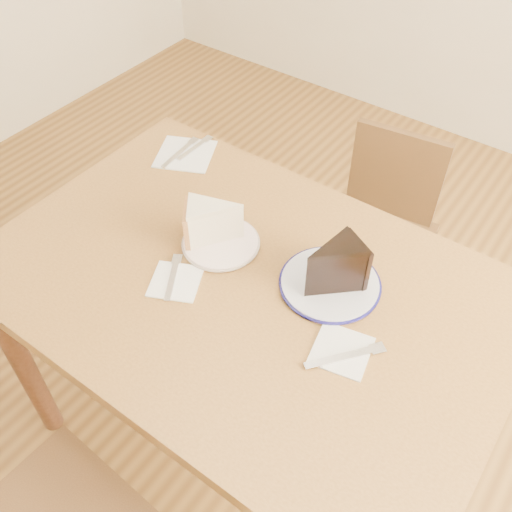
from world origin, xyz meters
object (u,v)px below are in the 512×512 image
object	(u,v)px
table	(245,308)
plate_navy	(330,284)
chair_far	(377,230)
chocolate_cake	(331,270)
carrot_cake	(217,223)
plate_cream	(221,243)

from	to	relation	value
table	plate_navy	world-z (taller)	plate_navy
plate_navy	chair_far	bearing A→B (deg)	102.08
chair_far	chocolate_cake	size ratio (longest dim) A/B	5.84
carrot_cake	chocolate_cake	bearing A→B (deg)	57.07
table	plate_cream	bearing A→B (deg)	152.98
carrot_cake	plate_navy	bearing A→B (deg)	59.94
table	chair_far	distance (m)	0.72
carrot_cake	chocolate_cake	distance (m)	0.30
plate_cream	chair_far	bearing A→B (deg)	75.93
table	chocolate_cake	bearing A→B (deg)	27.51
table	chocolate_cake	size ratio (longest dim) A/B	9.65
plate_cream	carrot_cake	world-z (taller)	carrot_cake
plate_cream	chocolate_cake	size ratio (longest dim) A/B	1.45
chair_far	chocolate_cake	distance (m)	0.73
chair_far	plate_cream	distance (m)	0.73
chair_far	chocolate_cake	world-z (taller)	chocolate_cake
table	chair_far	bearing A→B (deg)	86.67
table	plate_navy	distance (m)	0.22
plate_cream	chocolate_cake	distance (m)	0.29
plate_navy	chocolate_cake	bearing A→B (deg)	-76.02
table	chocolate_cake	xyz separation A→B (m)	(0.17, 0.09, 0.17)
table	chair_far	xyz separation A→B (m)	(0.04, 0.68, -0.25)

